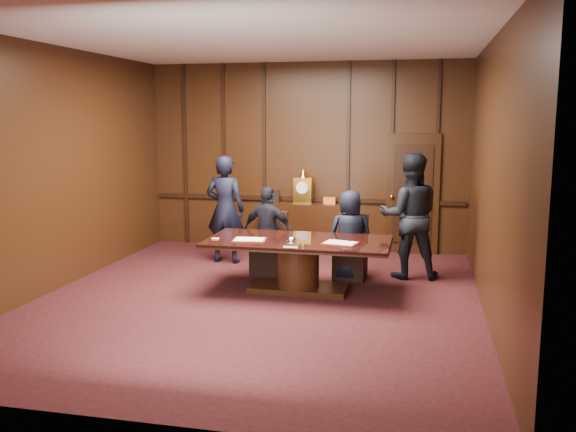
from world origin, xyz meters
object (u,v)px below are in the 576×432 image
(signatory_right, at_px, (350,235))
(witness_right, at_px, (410,216))
(sideboard, at_px, (303,225))
(witness_left, at_px, (225,209))
(conference_table, at_px, (298,257))
(signatory_left, at_px, (268,231))

(signatory_right, bearing_deg, witness_right, -171.10)
(sideboard, xyz_separation_m, witness_left, (-1.12, -1.21, 0.44))
(conference_table, xyz_separation_m, witness_left, (-1.59, 1.50, 0.42))
(signatory_left, bearing_deg, conference_table, 135.48)
(witness_right, bearing_deg, conference_table, 29.04)
(witness_left, relative_size, witness_right, 0.95)
(signatory_left, relative_size, witness_right, 0.73)
(sideboard, relative_size, witness_right, 0.82)
(sideboard, height_order, conference_table, sideboard)
(sideboard, height_order, witness_left, witness_left)
(sideboard, bearing_deg, signatory_right, -59.87)
(conference_table, height_order, signatory_right, signatory_right)
(signatory_left, relative_size, signatory_right, 1.02)
(sideboard, bearing_deg, witness_left, -132.79)
(signatory_left, bearing_deg, witness_right, -164.53)
(signatory_right, distance_m, witness_left, 2.36)
(witness_right, bearing_deg, witness_left, -14.37)
(sideboard, distance_m, conference_table, 2.76)
(witness_right, bearing_deg, sideboard, -46.09)
(conference_table, height_order, witness_right, witness_right)
(conference_table, height_order, signatory_left, signatory_left)
(signatory_left, height_order, witness_right, witness_right)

